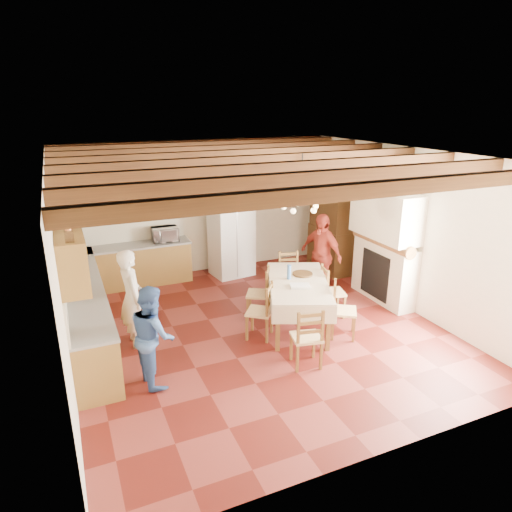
{
  "coord_description": "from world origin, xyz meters",
  "views": [
    {
      "loc": [
        -2.86,
        -6.49,
        3.77
      ],
      "look_at": [
        0.1,
        0.3,
        1.25
      ],
      "focal_mm": 32.0,
      "sensor_mm": 36.0,
      "label": 1
    }
  ],
  "objects_px": {
    "refrigerator": "(231,238)",
    "dining_table": "(298,286)",
    "chair_right_far": "(333,291)",
    "chair_left_near": "(259,311)",
    "chair_right_near": "(344,310)",
    "chair_end_near": "(306,336)",
    "chair_left_far": "(258,293)",
    "person_woman_blue": "(153,335)",
    "microwave": "(165,234)",
    "person_woman_red": "(321,255)",
    "chair_end_far": "(290,277)",
    "person_man": "(132,298)",
    "hutch": "(331,223)"
  },
  "relations": [
    {
      "from": "refrigerator",
      "to": "dining_table",
      "type": "xyz_separation_m",
      "value": [
        0.16,
        -2.84,
        -0.11
      ]
    },
    {
      "from": "chair_right_far",
      "to": "chair_left_near",
      "type": "bearing_deg",
      "value": 111.6
    },
    {
      "from": "chair_right_near",
      "to": "chair_end_near",
      "type": "height_order",
      "value": "same"
    },
    {
      "from": "chair_left_far",
      "to": "refrigerator",
      "type": "bearing_deg",
      "value": -158.04
    },
    {
      "from": "chair_left_far",
      "to": "person_woman_blue",
      "type": "relative_size",
      "value": 0.67
    },
    {
      "from": "chair_right_near",
      "to": "person_woman_blue",
      "type": "height_order",
      "value": "person_woman_blue"
    },
    {
      "from": "person_woman_blue",
      "to": "microwave",
      "type": "relative_size",
      "value": 2.62
    },
    {
      "from": "chair_right_near",
      "to": "microwave",
      "type": "bearing_deg",
      "value": 63.03
    },
    {
      "from": "dining_table",
      "to": "chair_left_far",
      "type": "relative_size",
      "value": 2.24
    },
    {
      "from": "chair_left_far",
      "to": "chair_right_far",
      "type": "relative_size",
      "value": 1.0
    },
    {
      "from": "chair_left_near",
      "to": "chair_right_far",
      "type": "relative_size",
      "value": 1.0
    },
    {
      "from": "dining_table",
      "to": "person_woman_red",
      "type": "xyz_separation_m",
      "value": [
        1.1,
        1.08,
        0.09
      ]
    },
    {
      "from": "chair_end_near",
      "to": "person_woman_red",
      "type": "distance_m",
      "value": 2.78
    },
    {
      "from": "chair_end_far",
      "to": "person_man",
      "type": "relative_size",
      "value": 0.6
    },
    {
      "from": "chair_right_far",
      "to": "person_woman_red",
      "type": "height_order",
      "value": "person_woman_red"
    },
    {
      "from": "chair_end_near",
      "to": "person_woman_red",
      "type": "xyz_separation_m",
      "value": [
        1.59,
        2.25,
        0.36
      ]
    },
    {
      "from": "chair_end_near",
      "to": "person_woman_blue",
      "type": "relative_size",
      "value": 0.67
    },
    {
      "from": "chair_end_far",
      "to": "microwave",
      "type": "relative_size",
      "value": 1.75
    },
    {
      "from": "chair_left_far",
      "to": "person_man",
      "type": "relative_size",
      "value": 0.6
    },
    {
      "from": "microwave",
      "to": "hutch",
      "type": "bearing_deg",
      "value": -12.43
    },
    {
      "from": "chair_end_far",
      "to": "person_woman_red",
      "type": "xyz_separation_m",
      "value": [
        0.69,
        0.02,
        0.36
      ]
    },
    {
      "from": "microwave",
      "to": "person_woman_blue",
      "type": "bearing_deg",
      "value": -104.59
    },
    {
      "from": "refrigerator",
      "to": "chair_right_near",
      "type": "relative_size",
      "value": 1.79
    },
    {
      "from": "hutch",
      "to": "chair_right_near",
      "type": "relative_size",
      "value": 2.37
    },
    {
      "from": "chair_right_near",
      "to": "chair_end_near",
      "type": "relative_size",
      "value": 1.0
    },
    {
      "from": "chair_left_near",
      "to": "person_man",
      "type": "xyz_separation_m",
      "value": [
        -1.95,
        0.61,
        0.33
      ]
    },
    {
      "from": "chair_left_far",
      "to": "person_woman_red",
      "type": "bearing_deg",
      "value": 137.77
    },
    {
      "from": "chair_left_near",
      "to": "chair_left_far",
      "type": "xyz_separation_m",
      "value": [
        0.28,
        0.68,
        0.0
      ]
    },
    {
      "from": "refrigerator",
      "to": "chair_end_near",
      "type": "xyz_separation_m",
      "value": [
        -0.33,
        -4.01,
        -0.38
      ]
    },
    {
      "from": "refrigerator",
      "to": "chair_end_far",
      "type": "height_order",
      "value": "refrigerator"
    },
    {
      "from": "person_man",
      "to": "chair_end_near",
      "type": "bearing_deg",
      "value": -130.75
    },
    {
      "from": "chair_right_near",
      "to": "chair_right_far",
      "type": "distance_m",
      "value": 0.79
    },
    {
      "from": "chair_left_far",
      "to": "chair_right_near",
      "type": "bearing_deg",
      "value": 70.49
    },
    {
      "from": "chair_left_near",
      "to": "chair_end_near",
      "type": "bearing_deg",
      "value": 52.53
    },
    {
      "from": "person_woman_blue",
      "to": "person_woman_red",
      "type": "height_order",
      "value": "person_woman_red"
    },
    {
      "from": "person_woman_red",
      "to": "dining_table",
      "type": "bearing_deg",
      "value": -65.19
    },
    {
      "from": "dining_table",
      "to": "microwave",
      "type": "height_order",
      "value": "microwave"
    },
    {
      "from": "dining_table",
      "to": "chair_right_far",
      "type": "distance_m",
      "value": 0.84
    },
    {
      "from": "microwave",
      "to": "refrigerator",
      "type": "bearing_deg",
      "value": -8.05
    },
    {
      "from": "refrigerator",
      "to": "hutch",
      "type": "relative_size",
      "value": 0.76
    },
    {
      "from": "person_woman_red",
      "to": "person_man",
      "type": "bearing_deg",
      "value": -101.27
    },
    {
      "from": "microwave",
      "to": "dining_table",
      "type": "bearing_deg",
      "value": -61.54
    },
    {
      "from": "refrigerator",
      "to": "chair_right_far",
      "type": "xyz_separation_m",
      "value": [
        0.94,
        -2.74,
        -0.38
      ]
    },
    {
      "from": "chair_right_near",
      "to": "person_woman_red",
      "type": "distance_m",
      "value": 1.85
    },
    {
      "from": "chair_left_far",
      "to": "chair_end_near",
      "type": "relative_size",
      "value": 1.0
    },
    {
      "from": "person_woman_red",
      "to": "chair_right_near",
      "type": "bearing_deg",
      "value": -38.04
    },
    {
      "from": "refrigerator",
      "to": "chair_left_near",
      "type": "relative_size",
      "value": 1.79
    },
    {
      "from": "chair_left_far",
      "to": "chair_right_near",
      "type": "height_order",
      "value": "same"
    },
    {
      "from": "hutch",
      "to": "chair_left_far",
      "type": "bearing_deg",
      "value": -146.87
    },
    {
      "from": "chair_left_near",
      "to": "person_woman_red",
      "type": "bearing_deg",
      "value": 159.73
    }
  ]
}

